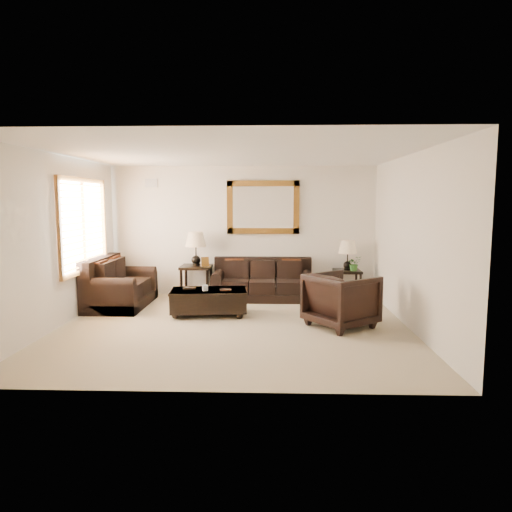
{
  "coord_description": "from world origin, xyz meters",
  "views": [
    {
      "loc": [
        0.59,
        -7.02,
        1.97
      ],
      "look_at": [
        0.34,
        0.6,
        1.06
      ],
      "focal_mm": 32.0,
      "sensor_mm": 36.0,
      "label": 1
    }
  ],
  "objects_px": {
    "loveseat": "(118,288)",
    "end_table_left": "(196,255)",
    "end_table_right": "(347,261)",
    "armchair": "(341,298)",
    "coffee_table": "(209,299)",
    "sofa": "(263,284)"
  },
  "relations": [
    {
      "from": "sofa",
      "to": "armchair",
      "type": "xyz_separation_m",
      "value": [
        1.28,
        -2.04,
        0.17
      ]
    },
    {
      "from": "loveseat",
      "to": "armchair",
      "type": "distance_m",
      "value": 4.21
    },
    {
      "from": "loveseat",
      "to": "coffee_table",
      "type": "bearing_deg",
      "value": -109.26
    },
    {
      "from": "end_table_right",
      "to": "coffee_table",
      "type": "bearing_deg",
      "value": -151.09
    },
    {
      "from": "loveseat",
      "to": "end_table_left",
      "type": "distance_m",
      "value": 1.66
    },
    {
      "from": "coffee_table",
      "to": "armchair",
      "type": "distance_m",
      "value": 2.3
    },
    {
      "from": "armchair",
      "to": "loveseat",
      "type": "bearing_deg",
      "value": 35.26
    },
    {
      "from": "loveseat",
      "to": "end_table_right",
      "type": "distance_m",
      "value": 4.54
    },
    {
      "from": "loveseat",
      "to": "sofa",
      "type": "bearing_deg",
      "value": -75.02
    },
    {
      "from": "end_table_right",
      "to": "armchair",
      "type": "relative_size",
      "value": 1.26
    },
    {
      "from": "end_table_left",
      "to": "armchair",
      "type": "xyz_separation_m",
      "value": [
        2.64,
        -2.09,
        -0.41
      ]
    },
    {
      "from": "sofa",
      "to": "armchair",
      "type": "height_order",
      "value": "armchair"
    },
    {
      "from": "end_table_right",
      "to": "armchair",
      "type": "xyz_separation_m",
      "value": [
        -0.44,
        -2.13,
        -0.3
      ]
    },
    {
      "from": "end_table_left",
      "to": "end_table_right",
      "type": "distance_m",
      "value": 3.08
    },
    {
      "from": "loveseat",
      "to": "end_table_left",
      "type": "relative_size",
      "value": 1.22
    },
    {
      "from": "sofa",
      "to": "loveseat",
      "type": "distance_m",
      "value": 2.82
    },
    {
      "from": "loveseat",
      "to": "end_table_left",
      "type": "bearing_deg",
      "value": -60.32
    },
    {
      "from": "end_table_left",
      "to": "armchair",
      "type": "distance_m",
      "value": 3.39
    },
    {
      "from": "loveseat",
      "to": "coffee_table",
      "type": "relative_size",
      "value": 1.2
    },
    {
      "from": "sofa",
      "to": "loveseat",
      "type": "height_order",
      "value": "loveseat"
    },
    {
      "from": "end_table_left",
      "to": "coffee_table",
      "type": "xyz_separation_m",
      "value": [
        0.45,
        -1.41,
        -0.6
      ]
    },
    {
      "from": "end_table_right",
      "to": "coffee_table",
      "type": "height_order",
      "value": "end_table_right"
    }
  ]
}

